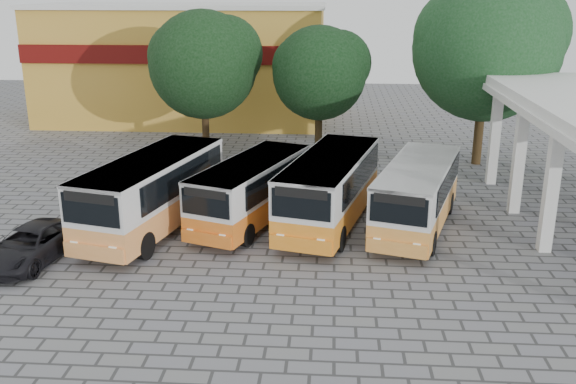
# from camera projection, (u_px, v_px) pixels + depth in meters

# --- Properties ---
(ground) EXTENTS (90.00, 90.00, 0.00)m
(ground) POSITION_uv_depth(u_px,v_px,m) (334.00, 264.00, 22.89)
(ground) COLOR slate
(ground) RESTS_ON ground
(shophouse_block) EXTENTS (20.40, 10.40, 8.30)m
(shophouse_block) POSITION_uv_depth(u_px,v_px,m) (186.00, 62.00, 47.02)
(shophouse_block) COLOR gold
(shophouse_block) RESTS_ON ground
(bus_far_left) EXTENTS (4.46, 8.76, 3.00)m
(bus_far_left) POSITION_uv_depth(u_px,v_px,m) (153.00, 190.00, 25.58)
(bus_far_left) COLOR #E79148
(bus_far_left) RESTS_ON ground
(bus_centre_left) EXTENTS (4.58, 7.84, 2.64)m
(bus_centre_left) POSITION_uv_depth(u_px,v_px,m) (251.00, 188.00, 26.46)
(bus_centre_left) COLOR orange
(bus_centre_left) RESTS_ON ground
(bus_centre_right) EXTENTS (4.37, 8.54, 2.92)m
(bus_centre_right) POSITION_uv_depth(u_px,v_px,m) (330.00, 186.00, 26.19)
(bus_centre_right) COLOR orange
(bus_centre_right) RESTS_ON ground
(bus_far_right) EXTENTS (4.42, 8.06, 2.74)m
(bus_far_right) POSITION_uv_depth(u_px,v_px,m) (417.00, 192.00, 25.72)
(bus_far_right) COLOR orange
(bus_far_right) RESTS_ON ground
(tree_left) EXTENTS (6.49, 6.18, 8.30)m
(tree_left) POSITION_uv_depth(u_px,v_px,m) (204.00, 61.00, 36.46)
(tree_left) COLOR #3E2A16
(tree_left) RESTS_ON ground
(tree_middle) EXTENTS (5.51, 5.25, 7.49)m
(tree_middle) POSITION_uv_depth(u_px,v_px,m) (321.00, 70.00, 35.59)
(tree_middle) COLOR #382914
(tree_middle) RESTS_ON ground
(tree_right) EXTENTS (8.22, 7.83, 10.29)m
(tree_right) POSITION_uv_depth(u_px,v_px,m) (489.00, 42.00, 33.88)
(tree_right) COLOR #443119
(tree_right) RESTS_ON ground
(parked_car) EXTENTS (2.79, 4.82, 1.26)m
(parked_car) POSITION_uv_depth(u_px,v_px,m) (30.00, 245.00, 22.98)
(parked_car) COLOR black
(parked_car) RESTS_ON ground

